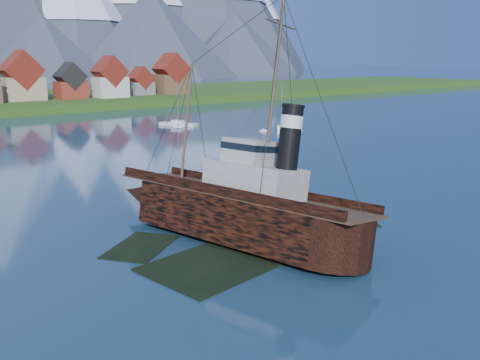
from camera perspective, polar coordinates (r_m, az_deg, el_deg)
ground at (r=54.49m, az=0.92°, el=-6.82°), size 1400.00×1400.00×0.00m
shoal at (r=57.23m, az=0.91°, el=-6.19°), size 31.71×21.24×1.14m
tugboat_wreck at (r=55.93m, az=-1.44°, el=-2.80°), size 7.58×32.67×25.89m
sailboat_d at (r=134.18m, az=4.43°, el=5.32°), size 7.64×8.22×12.26m
sailboat_e at (r=145.31m, az=-6.61°, el=5.88°), size 7.22×10.75×12.41m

